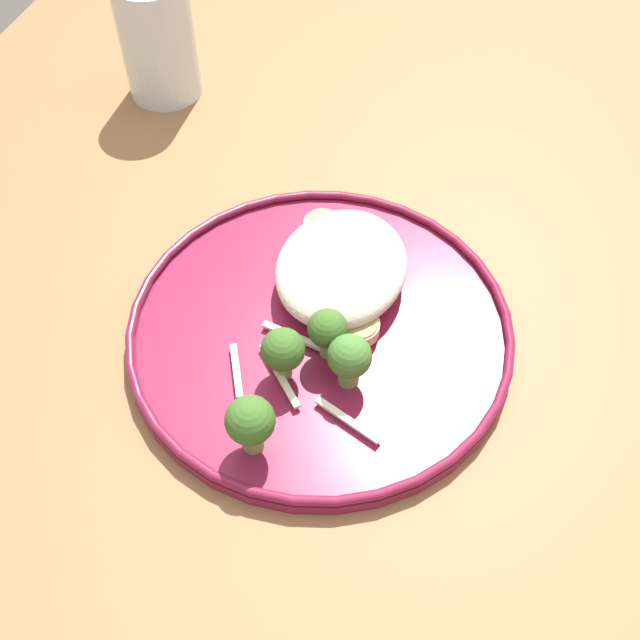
# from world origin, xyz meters

# --- Properties ---
(wooden_dining_table) EXTENTS (1.40, 1.00, 0.74)m
(wooden_dining_table) POSITION_xyz_m (0.00, 0.00, 0.66)
(wooden_dining_table) COLOR brown
(wooden_dining_table) RESTS_ON ground
(dinner_plate) EXTENTS (0.29, 0.29, 0.02)m
(dinner_plate) POSITION_xyz_m (0.03, 0.04, 0.75)
(dinner_plate) COLOR maroon
(dinner_plate) RESTS_ON wooden_dining_table
(noodle_bed) EXTENTS (0.12, 0.10, 0.04)m
(noodle_bed) POSITION_xyz_m (0.08, 0.04, 0.77)
(noodle_bed) COLOR beige
(noodle_bed) RESTS_ON dinner_plate
(seared_scallop_rear_pale) EXTENTS (0.03, 0.03, 0.01)m
(seared_scallop_rear_pale) POSITION_xyz_m (0.04, 0.02, 0.76)
(seared_scallop_rear_pale) COLOR #E5C689
(seared_scallop_rear_pale) RESTS_ON dinner_plate
(seared_scallop_large_seared) EXTENTS (0.02, 0.02, 0.01)m
(seared_scallop_large_seared) POSITION_xyz_m (0.06, 0.03, 0.76)
(seared_scallop_large_seared) COLOR #E5C689
(seared_scallop_large_seared) RESTS_ON dinner_plate
(seared_scallop_center_golden) EXTENTS (0.03, 0.03, 0.02)m
(seared_scallop_center_golden) POSITION_xyz_m (0.12, 0.07, 0.76)
(seared_scallop_center_golden) COLOR #E5C689
(seared_scallop_center_golden) RESTS_ON dinner_plate
(seared_scallop_tilted_round) EXTENTS (0.03, 0.03, 0.01)m
(seared_scallop_tilted_round) POSITION_xyz_m (0.08, 0.07, 0.76)
(seared_scallop_tilted_round) COLOR #E5C689
(seared_scallop_tilted_round) RESTS_ON dinner_plate
(broccoli_floret_center_pile) EXTENTS (0.03, 0.03, 0.05)m
(broccoli_floret_center_pile) POSITION_xyz_m (-0.01, 0.01, 0.78)
(broccoli_floret_center_pile) COLOR #7A994C
(broccoli_floret_center_pile) RESTS_ON dinner_plate
(broccoli_floret_left_leaning) EXTENTS (0.03, 0.03, 0.05)m
(broccoli_floret_left_leaning) POSITION_xyz_m (-0.08, 0.06, 0.78)
(broccoli_floret_left_leaning) COLOR #89A356
(broccoli_floret_left_leaning) RESTS_ON dinner_plate
(broccoli_floret_right_tilted) EXTENTS (0.03, 0.03, 0.05)m
(broccoli_floret_right_tilted) POSITION_xyz_m (-0.01, 0.06, 0.78)
(broccoli_floret_right_tilted) COLOR #7A994C
(broccoli_floret_right_tilted) RESTS_ON dinner_plate
(broccoli_floret_rear_charred) EXTENTS (0.03, 0.03, 0.04)m
(broccoli_floret_rear_charred) POSITION_xyz_m (0.01, 0.03, 0.78)
(broccoli_floret_rear_charred) COLOR #89A356
(broccoli_floret_rear_charred) RESTS_ON dinner_plate
(onion_sliver_curled_piece) EXTENTS (0.05, 0.05, 0.00)m
(onion_sliver_curled_piece) POSITION_xyz_m (-0.02, 0.06, 0.75)
(onion_sliver_curled_piece) COLOR silver
(onion_sliver_curled_piece) RESTS_ON dinner_plate
(onion_sliver_pale_crescent) EXTENTS (0.02, 0.05, 0.00)m
(onion_sliver_pale_crescent) POSITION_xyz_m (-0.04, -0.00, 0.75)
(onion_sliver_pale_crescent) COLOR silver
(onion_sliver_pale_crescent) RESTS_ON dinner_plate
(onion_sliver_short_strip) EXTENTS (0.01, 0.06, 0.00)m
(onion_sliver_short_strip) POSITION_xyz_m (0.02, 0.06, 0.75)
(onion_sliver_short_strip) COLOR silver
(onion_sliver_short_strip) RESTS_ON dinner_plate
(onion_sliver_long_sliver) EXTENTS (0.04, 0.03, 0.00)m
(onion_sliver_long_sliver) POSITION_xyz_m (-0.03, 0.09, 0.75)
(onion_sliver_long_sliver) COLOR silver
(onion_sliver_long_sliver) RESTS_ON dinner_plate
(water_glass) EXTENTS (0.07, 0.07, 0.12)m
(water_glass) POSITION_xyz_m (0.27, 0.29, 0.79)
(water_glass) COLOR silver
(water_glass) RESTS_ON wooden_dining_table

